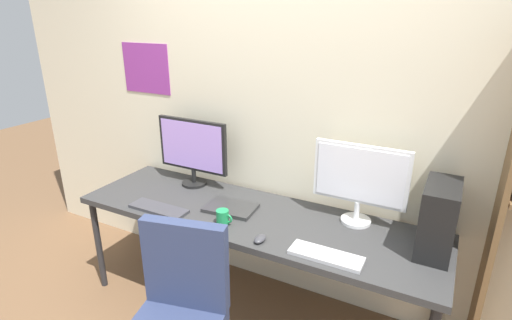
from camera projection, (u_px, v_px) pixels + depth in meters
The scene contains 10 objects.
wall_back at pixel (282, 113), 2.66m from camera, with size 4.73×0.11×2.60m.
desk at pixel (252, 221), 2.53m from camera, with size 2.33×0.68×0.74m.
monitor_left at pixel (193, 149), 2.85m from camera, with size 0.56×0.18×0.49m.
monitor_right at pixel (360, 179), 2.33m from camera, with size 0.55×0.18×0.49m.
pc_tower at pixel (438, 219), 2.07m from camera, with size 0.17×0.34×0.38m, color black.
keyboard_left at pixel (159, 209), 2.56m from camera, with size 0.40×0.13×0.02m, color #38383D.
keyboard_right at pixel (326, 256), 2.07m from camera, with size 0.38×0.13×0.02m, color silver.
computer_mouse at pixel (260, 239), 2.22m from camera, with size 0.06×0.10×0.03m, color #38383D.
laptop_closed at pixel (231, 208), 2.57m from camera, with size 0.32×0.22×0.02m, color #2D2D2D.
coffee_mug at pixel (223, 217), 2.39m from camera, with size 0.11×0.08×0.09m.
Camera 1 is at (1.06, -1.36, 1.94)m, focal length 28.04 mm.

